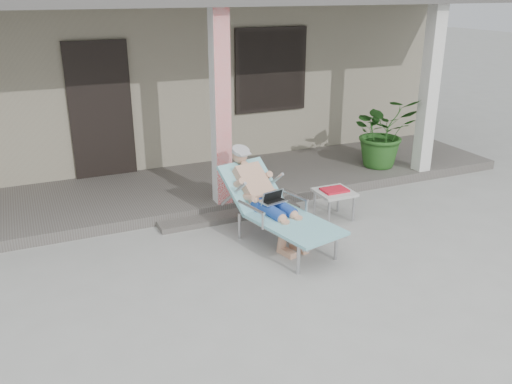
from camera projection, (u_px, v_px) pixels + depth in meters
name	position (u px, v px, depth m)	size (l,w,h in m)	color
ground	(293.00, 281.00, 5.87)	(60.00, 60.00, 0.00)	#9E9E99
house	(145.00, 57.00, 10.84)	(10.40, 5.40, 3.30)	gray
porch_deck	(204.00, 187.00, 8.41)	(10.00, 2.00, 0.15)	#605B56
porch_overhang	(198.00, 2.00, 7.40)	(10.00, 2.30, 2.85)	silver
porch_step	(231.00, 216.00, 7.44)	(2.00, 0.30, 0.07)	#605B56
lounger	(271.00, 186.00, 6.57)	(1.05, 1.86, 1.17)	#B7B7BC
side_table	(334.00, 194.00, 7.33)	(0.48, 0.48, 0.43)	beige
potted_palm	(383.00, 132.00, 8.97)	(1.06, 0.92, 1.18)	#26591E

